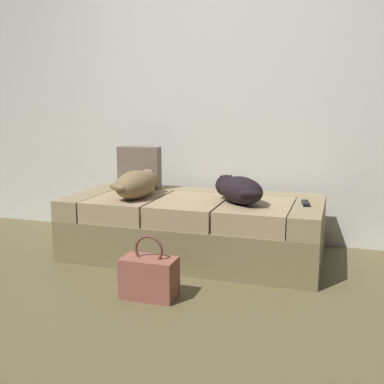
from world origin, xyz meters
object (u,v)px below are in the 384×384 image
couch (194,227)px  throw_pillow (139,168)px  handbag (149,277)px  dog_dark (238,189)px  dog_tan (138,184)px  tv_remote (306,203)px

couch → throw_pillow: size_ratio=5.44×
couch → throw_pillow: throw_pillow is taller
throw_pillow → handbag: (0.53, -1.06, -0.49)m
dog_dark → handbag: (-0.36, -0.73, -0.42)m
throw_pillow → dog_tan: bearing=-67.9°
throw_pillow → couch: bearing=-24.0°
dog_tan → tv_remote: size_ratio=3.96×
dog_tan → handbag: size_ratio=1.57×
tv_remote → throw_pillow: size_ratio=0.44×
dog_tan → handbag: bearing=-61.6°
dog_tan → throw_pillow: size_ratio=1.75×
throw_pillow → handbag: size_ratio=0.90×
dog_tan → dog_dark: (0.74, 0.03, -0.01)m
dog_dark → handbag: dog_dark is taller
couch → tv_remote: bearing=-1.1°
tv_remote → throw_pillow: bearing=159.3°
tv_remote → throw_pillow: (-1.35, 0.26, 0.16)m
handbag → couch: bearing=88.9°
dog_tan → handbag: (0.38, -0.70, -0.42)m
dog_tan → handbag: dog_tan is taller
couch → dog_dark: (0.35, -0.09, 0.32)m
throw_pillow → dog_dark: bearing=-20.3°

